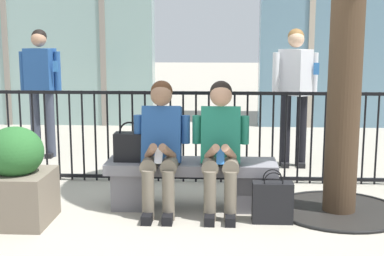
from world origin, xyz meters
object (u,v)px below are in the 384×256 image
(bystander_at_railing, at_px, (295,87))
(bystander_further_back, at_px, (41,83))
(shopping_bag, at_px, (272,202))
(seated_person_with_phone, at_px, (161,143))
(seated_person_companion, at_px, (221,143))
(stone_bench, at_px, (191,179))
(planter, at_px, (16,179))
(handbag_on_bench, at_px, (130,146))

(bystander_at_railing, bearing_deg, bystander_further_back, 173.79)
(shopping_bag, distance_m, bystander_further_back, 3.87)
(seated_person_with_phone, distance_m, bystander_at_railing, 2.38)
(seated_person_companion, height_order, bystander_further_back, bystander_further_back)
(stone_bench, xyz_separation_m, bystander_further_back, (-2.13, 2.09, 0.73))
(seated_person_companion, relative_size, bystander_further_back, 0.71)
(seated_person_with_phone, distance_m, seated_person_companion, 0.55)
(seated_person_companion, xyz_separation_m, bystander_at_railing, (0.91, 1.86, 0.35))
(bystander_at_railing, bearing_deg, planter, -140.11)
(handbag_on_bench, height_order, shopping_bag, handbag_on_bench)
(stone_bench, relative_size, shopping_bag, 3.45)
(stone_bench, height_order, bystander_at_railing, bystander_at_railing)
(stone_bench, relative_size, planter, 1.88)
(stone_bench, distance_m, seated_person_with_phone, 0.48)
(stone_bench, bearing_deg, seated_person_companion, -25.25)
(bystander_at_railing, relative_size, planter, 2.01)
(handbag_on_bench, relative_size, bystander_at_railing, 0.22)
(shopping_bag, xyz_separation_m, bystander_further_back, (-2.86, 2.47, 0.82))
(bystander_further_back, relative_size, planter, 2.01)
(seated_person_with_phone, height_order, planter, seated_person_with_phone)
(bystander_at_railing, xyz_separation_m, planter, (-2.67, -2.24, -0.61))
(seated_person_companion, bearing_deg, bystander_at_railing, 63.91)
(stone_bench, distance_m, shopping_bag, 0.83)
(seated_person_with_phone, bearing_deg, bystander_at_railing, 51.91)
(seated_person_with_phone, bearing_deg, bystander_further_back, 129.97)
(stone_bench, xyz_separation_m, seated_person_companion, (0.27, -0.13, 0.38))
(bystander_at_railing, bearing_deg, seated_person_companion, -116.09)
(seated_person_companion, distance_m, handbag_on_bench, 0.86)
(stone_bench, height_order, handbag_on_bench, handbag_on_bench)
(bystander_further_back, bearing_deg, stone_bench, -44.42)
(shopping_bag, height_order, planter, planter)
(shopping_bag, height_order, bystander_at_railing, bystander_at_railing)
(seated_person_companion, relative_size, bystander_at_railing, 0.71)
(seated_person_with_phone, height_order, handbag_on_bench, seated_person_with_phone)
(shopping_bag, bearing_deg, planter, -176.74)
(seated_person_with_phone, xyz_separation_m, bystander_further_back, (-1.86, 2.22, 0.35))
(seated_person_with_phone, xyz_separation_m, planter, (-1.22, -0.38, -0.26))
(handbag_on_bench, bearing_deg, shopping_bag, -15.85)
(seated_person_companion, height_order, handbag_on_bench, seated_person_companion)
(stone_bench, bearing_deg, planter, -161.19)
(seated_person_companion, height_order, bystander_at_railing, bystander_at_railing)
(handbag_on_bench, height_order, planter, planter)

